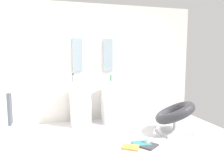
{
  "coord_description": "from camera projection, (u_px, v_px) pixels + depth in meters",
  "views": [
    {
      "loc": [
        -0.94,
        -3.33,
        1.48
      ],
      "look_at": [
        0.15,
        0.55,
        0.95
      ],
      "focal_mm": 35.54,
      "sensor_mm": 36.0,
      "label": 1
    }
  ],
  "objects": [
    {
      "name": "ground_plane",
      "position": [
        112.0,
        147.0,
        3.62
      ],
      "size": [
        4.8,
        3.6,
        0.04
      ],
      "primitive_type": "cube",
      "color": "silver"
    },
    {
      "name": "rear_partition",
      "position": [
        92.0,
        63.0,
        5.03
      ],
      "size": [
        4.8,
        0.1,
        2.6
      ],
      "primitive_type": "cube",
      "color": "silver",
      "rests_on": "ground_plane"
    },
    {
      "name": "pedestal_sink_left",
      "position": [
        80.0,
        102.0,
        4.68
      ],
      "size": [
        0.45,
        0.45,
        1.02
      ],
      "color": "white",
      "rests_on": "ground_plane"
    },
    {
      "name": "pedestal_sink_right",
      "position": [
        112.0,
        101.0,
        4.86
      ],
      "size": [
        0.45,
        0.45,
        1.02
      ],
      "color": "white",
      "rests_on": "ground_plane"
    },
    {
      "name": "vanity_mirror_left",
      "position": [
        77.0,
        55.0,
        4.84
      ],
      "size": [
        0.22,
        0.03,
        0.72
      ],
      "primitive_type": "cube",
      "color": "#8C9EA8"
    },
    {
      "name": "vanity_mirror_right",
      "position": [
        108.0,
        55.0,
        5.03
      ],
      "size": [
        0.22,
        0.03,
        0.72
      ],
      "primitive_type": "cube",
      "color": "#8C9EA8"
    },
    {
      "name": "lounge_chair",
      "position": [
        175.0,
        115.0,
        4.18
      ],
      "size": [
        1.07,
        1.07,
        0.65
      ],
      "color": "#B7BABF",
      "rests_on": "ground_plane"
    },
    {
      "name": "towel_rack",
      "position": [
        8.0,
        110.0,
        3.43
      ],
      "size": [
        0.37,
        0.22,
        0.95
      ],
      "color": "#B7BABF",
      "rests_on": "ground_plane"
    },
    {
      "name": "area_rug",
      "position": [
        143.0,
        146.0,
        3.6
      ],
      "size": [
        1.01,
        0.67,
        0.01
      ],
      "primitive_type": "cube",
      "color": "#B2B2B7",
      "rests_on": "ground_plane"
    },
    {
      "name": "magazine_teal",
      "position": [
        141.0,
        144.0,
        3.66
      ],
      "size": [
        0.31,
        0.24,
        0.03
      ],
      "primitive_type": "cube",
      "rotation": [
        0.0,
        0.0,
        -0.11
      ],
      "color": "teal",
      "rests_on": "area_rug"
    },
    {
      "name": "magazine_ochre",
      "position": [
        131.0,
        147.0,
        3.51
      ],
      "size": [
        0.33,
        0.31,
        0.03
      ],
      "primitive_type": "cube",
      "rotation": [
        0.0,
        0.0,
        -0.56
      ],
      "color": "gold",
      "rests_on": "area_rug"
    },
    {
      "name": "magazine_charcoal",
      "position": [
        149.0,
        146.0,
        3.57
      ],
      "size": [
        0.35,
        0.34,
        0.03
      ],
      "primitive_type": "cube",
      "rotation": [
        0.0,
        0.0,
        0.64
      ],
      "color": "#38383D",
      "rests_on": "area_rug"
    },
    {
      "name": "coffee_mug",
      "position": [
        147.0,
        141.0,
        3.68
      ],
      "size": [
        0.08,
        0.08,
        0.1
      ],
      "primitive_type": "cylinder",
      "color": "white",
      "rests_on": "area_rug"
    },
    {
      "name": "soap_bottle_grey",
      "position": [
        73.0,
        78.0,
        4.55
      ],
      "size": [
        0.06,
        0.06,
        0.18
      ],
      "color": "#99999E",
      "rests_on": "pedestal_sink_left"
    },
    {
      "name": "soap_bottle_green",
      "position": [
        111.0,
        79.0,
        4.66
      ],
      "size": [
        0.04,
        0.04,
        0.14
      ],
      "color": "#59996B",
      "rests_on": "pedestal_sink_right"
    },
    {
      "name": "soap_bottle_blue",
      "position": [
        73.0,
        78.0,
        4.63
      ],
      "size": [
        0.04,
        0.04,
        0.18
      ],
      "color": "#4C72B7",
      "rests_on": "pedestal_sink_left"
    }
  ]
}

